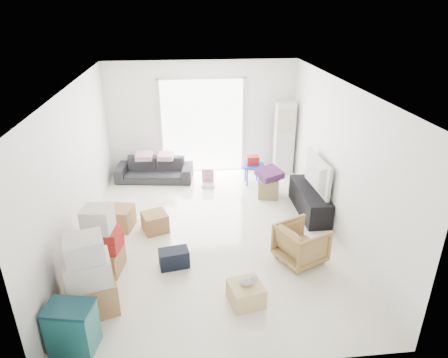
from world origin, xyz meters
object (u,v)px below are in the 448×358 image
television (311,186)px  storage_bins (72,327)px  tv_console (309,201)px  kids_table (252,164)px  wood_crate (246,293)px  ottoman (269,187)px  sofa (154,166)px  ac_tower (284,139)px  armchair (301,242)px

television → storage_bins: size_ratio=1.82×
tv_console → kids_table: size_ratio=2.22×
tv_console → wood_crate: bearing=-123.9°
television → wood_crate: 3.04m
ottoman → television: bearing=-49.3°
sofa → kids_table: 2.31m
ottoman → ac_tower: bearing=64.5°
tv_console → ottoman: bearing=130.7°
ac_tower → kids_table: bearing=-146.2°
storage_bins → armchair: bearing=24.5°
television → ottoman: television is taller
kids_table → television: bearing=-58.6°
wood_crate → television: bearing=56.1°
sofa → kids_table: size_ratio=2.62×
ac_tower → wood_crate: (-1.63, -4.56, -0.72)m
tv_console → television: (0.00, 0.00, 0.33)m
tv_console → television: bearing=90.0°
television → ac_tower: bearing=-1.8°
television → wood_crate: (-1.68, -2.50, -0.43)m
television → kids_table: bearing=28.2°
tv_console → armchair: (-0.64, -1.60, 0.10)m
armchair → kids_table: armchair is taller
ottoman → wood_crate: ottoman is taller
television → ottoman: size_ratio=2.72×
sofa → storage_bins: sofa is taller
ac_tower → wood_crate: ac_tower is taller
armchair → kids_table: 3.10m
television → sofa: (-3.18, 1.92, -0.23)m
tv_console → ottoman: size_ratio=3.49×
ac_tower → kids_table: size_ratio=2.58×
armchair → ac_tower: bearing=-34.5°
ac_tower → tv_console: bearing=-88.6°
ac_tower → armchair: 3.75m
sofa → ottoman: sofa is taller
tv_console → wood_crate: size_ratio=3.32×
armchair → kids_table: (-0.27, 3.09, 0.13)m
tv_console → ottoman: 1.02m
ottoman → kids_table: (-0.24, 0.72, 0.27)m
ottoman → kids_table: bearing=108.7°
tv_console → armchair: 1.72m
tv_console → wood_crate: tv_console is taller
kids_table → sofa: bearing=169.4°
tv_console → armchair: bearing=-111.7°
ac_tower → kids_table: ac_tower is taller
television → ottoman: 1.09m
storage_bins → ottoman: (3.23, 3.86, -0.11)m
armchair → ottoman: bearing=-24.6°
sofa → armchair: bearing=-46.6°
wood_crate → ac_tower: bearing=70.3°
television → armchair: (-0.64, -1.60, -0.22)m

